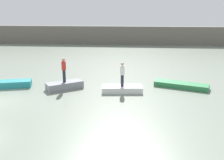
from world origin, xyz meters
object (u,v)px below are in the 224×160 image
(rowboat_white, at_px, (122,89))
(person_red_shirt, at_px, (64,69))
(rowboat_teal, at_px, (11,84))
(rowboat_green, at_px, (181,85))
(person_white_shirt, at_px, (122,73))
(rowboat_grey, at_px, (65,85))

(rowboat_white, relative_size, person_red_shirt, 1.61)
(rowboat_teal, bearing_deg, rowboat_green, -10.37)
(person_white_shirt, height_order, person_red_shirt, person_red_shirt)
(rowboat_teal, bearing_deg, rowboat_grey, -16.23)
(rowboat_white, bearing_deg, rowboat_teal, 171.58)
(rowboat_grey, height_order, person_red_shirt, person_red_shirt)
(rowboat_green, relative_size, person_white_shirt, 2.30)
(rowboat_green, xyz_separation_m, person_white_shirt, (-4.39, -1.40, 1.20))
(person_white_shirt, bearing_deg, rowboat_white, 14.04)
(rowboat_teal, xyz_separation_m, person_red_shirt, (4.15, -0.13, 1.29))
(rowboat_grey, xyz_separation_m, person_red_shirt, (0.00, 0.00, 1.27))
(rowboat_grey, relative_size, person_white_shirt, 1.55)
(rowboat_white, bearing_deg, rowboat_grey, 170.09)
(person_white_shirt, bearing_deg, rowboat_green, 17.72)
(rowboat_green, distance_m, person_white_shirt, 4.76)
(person_white_shirt, distance_m, person_red_shirt, 4.29)
(rowboat_teal, distance_m, person_white_shirt, 8.51)
(rowboat_grey, relative_size, person_red_shirt, 1.49)
(rowboat_green, height_order, person_white_shirt, person_white_shirt)
(rowboat_white, distance_m, person_red_shirt, 4.48)
(rowboat_grey, xyz_separation_m, rowboat_white, (4.27, -0.36, -0.05))
(rowboat_grey, height_order, person_white_shirt, person_white_shirt)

